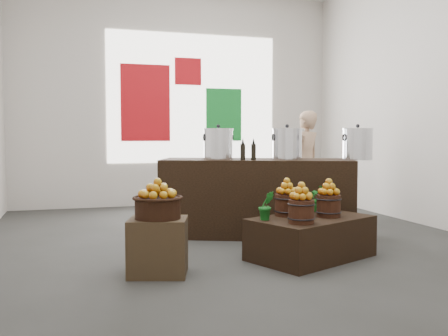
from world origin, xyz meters
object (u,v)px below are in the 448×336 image
object	(u,v)px
crate	(158,247)
stock_pot_right	(357,145)
display_table	(311,238)
counter	(256,197)
wicker_basket	(158,208)
stock_pot_left	(218,145)
stock_pot_center	(287,145)
shopper	(305,163)

from	to	relation	value
crate	stock_pot_right	bearing A→B (deg)	19.96
display_table	counter	xyz separation A→B (m)	(-0.13, 1.30, 0.28)
wicker_basket	stock_pot_left	world-z (taller)	stock_pot_left
wicker_basket	counter	distance (m)	2.11
stock_pot_center	stock_pot_right	distance (m)	0.89
crate	stock_pot_center	xyz separation A→B (m)	(1.88, 1.31, 0.92)
wicker_basket	display_table	xyz separation A→B (m)	(1.66, 0.16, -0.41)
display_table	stock_pot_left	distance (m)	1.87
crate	display_table	xyz separation A→B (m)	(1.66, 0.16, -0.05)
wicker_basket	shopper	world-z (taller)	shopper
wicker_basket	counter	world-z (taller)	counter
stock_pot_left	stock_pot_right	bearing A→B (deg)	-22.00
stock_pot_left	stock_pot_center	world-z (taller)	same
wicker_basket	display_table	bearing A→B (deg)	5.59
counter	stock_pot_center	distance (m)	0.79
counter	stock_pot_left	world-z (taller)	stock_pot_left
crate	stock_pot_right	xyz separation A→B (m)	(2.71, 0.98, 0.92)
crate	counter	bearing A→B (deg)	43.76
wicker_basket	stock_pot_center	xyz separation A→B (m)	(1.88, 1.31, 0.56)
display_table	stock_pot_center	xyz separation A→B (m)	(0.23, 1.15, 0.97)
display_table	shopper	bearing A→B (deg)	41.81
crate	stock_pot_left	bearing A→B (deg)	57.18
stock_pot_left	shopper	world-z (taller)	shopper
counter	shopper	distance (m)	2.02
shopper	stock_pot_center	bearing A→B (deg)	33.02
counter	shopper	world-z (taller)	shopper
display_table	counter	bearing A→B (deg)	72.33
counter	wicker_basket	bearing A→B (deg)	-114.24
stock_pot_center	shopper	distance (m)	1.90
stock_pot_left	stock_pot_center	bearing A→B (deg)	-22.00
crate	wicker_basket	size ratio (longest dim) A/B	1.25
stock_pot_right	shopper	size ratio (longest dim) A/B	0.22
stock_pot_left	crate	bearing A→B (deg)	-122.82
stock_pot_center	stock_pot_right	xyz separation A→B (m)	(0.82, -0.33, 0.00)
display_table	counter	distance (m)	1.33
crate	stock_pot_center	bearing A→B (deg)	34.91
display_table	counter	world-z (taller)	counter
counter	crate	bearing A→B (deg)	-114.24
stock_pot_left	display_table	bearing A→B (deg)	-68.17
stock_pot_right	shopper	xyz separation A→B (m)	(0.20, 1.90, -0.33)
counter	stock_pot_left	xyz separation A→B (m)	(-0.46, 0.19, 0.69)
stock_pot_right	stock_pot_left	bearing A→B (deg)	158.00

